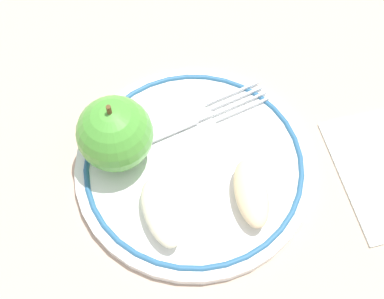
{
  "coord_description": "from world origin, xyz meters",
  "views": [
    {
      "loc": [
        -0.13,
        -0.23,
        0.51
      ],
      "look_at": [
        -0.01,
        0.0,
        0.03
      ],
      "focal_mm": 50.0,
      "sensor_mm": 36.0,
      "label": 1
    }
  ],
  "objects": [
    {
      "name": "apple_slice_back",
      "position": [
        -0.07,
        -0.04,
        0.03
      ],
      "size": [
        0.04,
        0.08,
        0.02
      ],
      "primitive_type": "ellipsoid",
      "rotation": [
        0.0,
        0.0,
        1.46
      ],
      "color": "#EBE8C5",
      "rests_on": "plate"
    },
    {
      "name": "fork",
      "position": [
        0.0,
        0.05,
        0.02
      ],
      "size": [
        0.19,
        0.03,
        0.0
      ],
      "rotation": [
        0.0,
        0.0,
        6.28
      ],
      "color": "silver",
      "rests_on": "plate"
    },
    {
      "name": "ground_plane",
      "position": [
        0.0,
        0.0,
        0.0
      ],
      "size": [
        2.0,
        2.0,
        0.0
      ],
      "primitive_type": "plane",
      "color": "tan"
    },
    {
      "name": "apple_slice_front",
      "position": [
        0.02,
        -0.06,
        0.03
      ],
      "size": [
        0.05,
        0.08,
        0.02
      ],
      "primitive_type": "ellipsoid",
      "rotation": [
        0.0,
        0.0,
        1.26
      ],
      "color": "beige",
      "rests_on": "plate"
    },
    {
      "name": "apple_red_whole",
      "position": [
        -0.07,
        0.05,
        0.05
      ],
      "size": [
        0.08,
        0.08,
        0.09
      ],
      "color": "#4C9F36",
      "rests_on": "plate"
    },
    {
      "name": "plate",
      "position": [
        -0.01,
        0.0,
        0.01
      ],
      "size": [
        0.25,
        0.25,
        0.01
      ],
      "color": "white",
      "rests_on": "ground_plane"
    }
  ]
}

